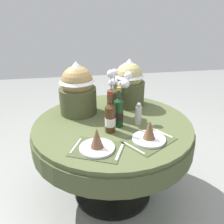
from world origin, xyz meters
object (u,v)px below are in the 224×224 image
gift_tub_back_left (77,87)px  pepper_mill (138,114)px  wine_bottle_left (119,112)px  dining_table (113,136)px  gift_tub_back_right (129,81)px  flower_vase (116,96)px  place_setting_right (149,135)px  place_setting_left (97,143)px  wine_bottle_centre (110,117)px

gift_tub_back_left → pepper_mill: bearing=-34.1°
wine_bottle_left → dining_table: bearing=118.2°
gift_tub_back_right → gift_tub_back_left: bearing=-167.4°
gift_tub_back_right → pepper_mill: bearing=-92.4°
flower_vase → gift_tub_back_left: bearing=156.7°
place_setting_right → flower_vase: bearing=109.9°
place_setting_left → place_setting_right: size_ratio=0.98×
dining_table → place_setting_right: (0.21, -0.33, 0.18)m
gift_tub_back_left → gift_tub_back_right: bearing=12.6°
place_setting_right → gift_tub_back_right: 0.71m
dining_table → wine_bottle_centre: size_ratio=4.05×
dining_table → wine_bottle_left: wine_bottle_left is taller
wine_bottle_left → gift_tub_back_left: bearing=133.6°
place_setting_right → flower_vase: 0.49m
dining_table → gift_tub_back_right: gift_tub_back_right is taller
place_setting_left → flower_vase: 0.56m
wine_bottle_centre → place_setting_left: bearing=-118.8°
place_setting_left → pepper_mill: pepper_mill is taller
flower_vase → gift_tub_back_right: size_ratio=0.95×
dining_table → flower_vase: 0.34m
place_setting_left → gift_tub_back_left: size_ratio=0.90×
dining_table → place_setting_left: place_setting_left is taller
place_setting_right → gift_tub_back_right: size_ratio=0.95×
wine_bottle_centre → gift_tub_back_left: 0.47m
wine_bottle_left → gift_tub_back_left: (-0.30, 0.32, 0.12)m
wine_bottle_centre → wine_bottle_left: bearing=44.9°
wine_bottle_left → wine_bottle_centre: size_ratio=1.00×
dining_table → wine_bottle_centre: (-0.04, -0.15, 0.25)m
pepper_mill → place_setting_left: bearing=-139.6°
place_setting_left → wine_bottle_left: 0.38m
flower_vase → wine_bottle_left: bearing=-93.7°
wine_bottle_left → pepper_mill: size_ratio=1.72×
place_setting_right → gift_tub_back_right: (0.01, 0.69, 0.19)m
wine_bottle_left → gift_tub_back_right: bearing=67.1°
pepper_mill → wine_bottle_centre: bearing=-161.2°
place_setting_right → wine_bottle_left: wine_bottle_left is taller
place_setting_right → wine_bottle_left: 0.32m
dining_table → wine_bottle_left: bearing=-61.8°
gift_tub_back_left → flower_vase: bearing=-23.3°
gift_tub_back_left → gift_tub_back_right: gift_tub_back_left is taller
place_setting_right → gift_tub_back_left: (-0.47, 0.58, 0.20)m
place_setting_right → wine_bottle_left: (-0.17, 0.26, 0.08)m
place_setting_left → gift_tub_back_left: bearing=98.6°
pepper_mill → place_setting_right: bearing=-88.0°
flower_vase → wine_bottle_centre: (-0.09, -0.26, -0.06)m
flower_vase → gift_tub_back_left: 0.35m
wine_bottle_centre → dining_table: bearing=73.2°
wine_bottle_left → pepper_mill: 0.17m
gift_tub_back_right → place_setting_right: bearing=-90.7°
dining_table → flower_vase: bearing=67.7°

